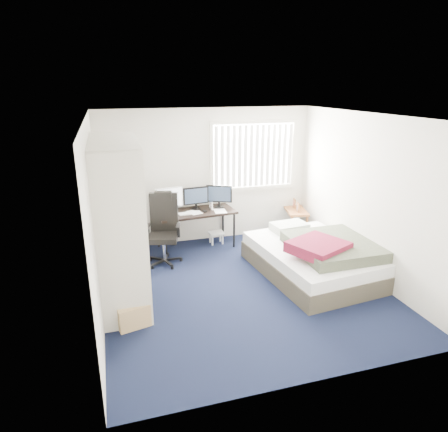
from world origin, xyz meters
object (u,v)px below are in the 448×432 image
office_chair (164,236)px  nightstand (295,212)px  desk (195,209)px  bed (316,257)px

office_chair → nightstand: (2.72, 0.58, -0.01)m
office_chair → nightstand: 2.78m
desk → nightstand: 2.09m
desk → nightstand: size_ratio=1.81×
bed → office_chair: bearing=152.6°
office_chair → bed: bearing=-27.4°
desk → office_chair: bearing=-143.3°
desk → office_chair: size_ratio=1.23×
bed → desk: bearing=133.8°
nightstand → bed: bearing=-105.5°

